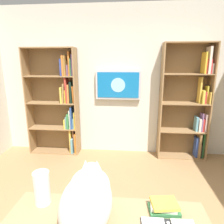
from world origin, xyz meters
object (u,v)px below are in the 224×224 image
object	(u,v)px
bookshelf_right	(60,103)
cat	(88,197)
paper_towel_roll	(42,188)
wall_mounted_tv	(118,85)
bookshelf_left	(189,104)
desk_book_stack	(164,207)

from	to	relation	value
bookshelf_right	cat	size ratio (longest dim) A/B	3.22
bookshelf_right	paper_towel_roll	size ratio (longest dim) A/B	8.28
bookshelf_right	paper_towel_roll	xyz separation A→B (m)	(-0.71, 2.34, -0.13)
bookshelf_right	wall_mounted_tv	world-z (taller)	bookshelf_right
bookshelf_left	bookshelf_right	xyz separation A→B (m)	(2.35, 0.00, -0.01)
bookshelf_left	desk_book_stack	xyz separation A→B (m)	(0.81, 2.36, -0.23)
cat	bookshelf_right	bearing A→B (deg)	-66.73
desk_book_stack	wall_mounted_tv	bearing A→B (deg)	-79.36
paper_towel_roll	desk_book_stack	size ratio (longest dim) A/B	1.15
desk_book_stack	cat	bearing A→B (deg)	13.35
bookshelf_right	desk_book_stack	size ratio (longest dim) A/B	9.51
bookshelf_right	desk_book_stack	bearing A→B (deg)	123.31
cat	desk_book_stack	size ratio (longest dim) A/B	2.96
cat	desk_book_stack	distance (m)	0.52
wall_mounted_tv	desk_book_stack	world-z (taller)	wall_mounted_tv
cat	paper_towel_roll	distance (m)	0.37
bookshelf_left	desk_book_stack	world-z (taller)	bookshelf_left
paper_towel_roll	desk_book_stack	xyz separation A→B (m)	(-0.83, 0.01, -0.08)
bookshelf_left	desk_book_stack	distance (m)	2.50
wall_mounted_tv	paper_towel_roll	world-z (taller)	wall_mounted_tv
wall_mounted_tv	paper_towel_roll	distance (m)	2.50
bookshelf_right	cat	world-z (taller)	bookshelf_right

